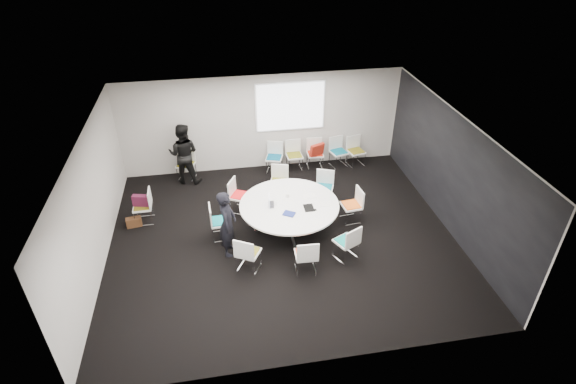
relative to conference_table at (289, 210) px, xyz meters
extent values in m
cube|color=black|center=(-0.21, -0.29, -0.57)|extent=(8.00, 7.00, 0.04)
cube|color=white|center=(-0.21, -0.29, 2.27)|extent=(8.00, 7.00, 0.04)
cube|color=#B0ABA6|center=(-0.21, 3.23, 0.85)|extent=(8.00, 0.04, 2.80)
cube|color=#B0ABA6|center=(-0.21, -3.81, 0.85)|extent=(8.00, 0.04, 2.80)
cube|color=#B0ABA6|center=(-4.23, -0.29, 0.85)|extent=(0.04, 7.00, 2.80)
cube|color=#B0ABA6|center=(3.81, -0.29, 0.85)|extent=(0.04, 7.00, 2.80)
cube|color=black|center=(3.78, -0.29, 0.85)|extent=(0.01, 6.94, 2.74)
cube|color=silver|center=(0.00, 0.00, -0.51)|extent=(0.90, 0.90, 0.08)
cylinder|color=silver|center=(0.00, 0.00, -0.19)|extent=(0.10, 0.10, 0.65)
cylinder|color=white|center=(0.00, 0.00, 0.16)|extent=(2.35, 2.35, 0.04)
cube|color=white|center=(0.59, 3.17, 1.30)|extent=(1.90, 0.03, 1.35)
cube|color=silver|center=(1.55, 0.09, -0.34)|extent=(0.46, 0.46, 0.42)
cube|color=white|center=(1.55, 0.09, -0.11)|extent=(0.49, 0.51, 0.04)
cube|color=#D55B17|center=(1.55, 0.09, -0.08)|extent=(0.42, 0.44, 0.03)
cube|color=white|center=(1.76, 0.11, 0.12)|extent=(0.09, 0.46, 0.42)
cube|color=silver|center=(1.09, 0.98, -0.34)|extent=(0.54, 0.54, 0.42)
cube|color=white|center=(1.09, 0.98, -0.11)|extent=(0.59, 0.58, 0.04)
cube|color=#0C6C81|center=(1.09, 0.98, -0.08)|extent=(0.51, 0.50, 0.03)
cube|color=white|center=(1.16, 1.17, 0.12)|extent=(0.44, 0.20, 0.42)
cube|color=silver|center=(-0.03, 1.46, -0.34)|extent=(0.52, 0.52, 0.42)
cube|color=white|center=(-0.03, 1.46, -0.11)|extent=(0.57, 0.56, 0.04)
cube|color=olive|center=(-0.03, 1.46, -0.08)|extent=(0.49, 0.48, 0.03)
cube|color=white|center=(0.04, 1.66, 0.12)|extent=(0.45, 0.17, 0.42)
cube|color=silver|center=(-1.09, 0.98, -0.34)|extent=(0.56, 0.56, 0.42)
cube|color=white|center=(-1.09, 0.98, -0.11)|extent=(0.60, 0.61, 0.04)
cube|color=red|center=(-1.09, 0.98, -0.08)|extent=(0.52, 0.53, 0.03)
cube|color=white|center=(-1.28, 1.08, 0.12)|extent=(0.24, 0.43, 0.42)
cube|color=silver|center=(-1.63, -0.02, -0.34)|extent=(0.44, 0.44, 0.42)
cube|color=white|center=(-1.63, -0.02, -0.11)|extent=(0.46, 0.48, 0.04)
cube|color=#0A767F|center=(-1.63, -0.02, -0.08)|extent=(0.40, 0.42, 0.03)
cube|color=white|center=(-1.84, -0.03, 0.12)|extent=(0.06, 0.46, 0.42)
cube|color=silver|center=(-1.10, -1.23, -0.34)|extent=(0.57, 0.57, 0.42)
cube|color=white|center=(-1.10, -1.23, -0.11)|extent=(0.62, 0.61, 0.04)
cube|color=olive|center=(-1.10, -1.23, -0.08)|extent=(0.53, 0.53, 0.03)
cube|color=white|center=(-1.20, -1.41, 0.12)|extent=(0.42, 0.26, 0.42)
cube|color=silver|center=(0.09, -1.51, -0.34)|extent=(0.44, 0.44, 0.42)
cube|color=white|center=(0.09, -1.51, -0.11)|extent=(0.48, 0.46, 0.04)
cube|color=red|center=(0.09, -1.51, -0.08)|extent=(0.41, 0.39, 0.03)
cube|color=white|center=(0.09, -1.72, 0.12)|extent=(0.46, 0.05, 0.42)
cube|color=silver|center=(1.05, -1.23, -0.34)|extent=(0.56, 0.56, 0.42)
cube|color=white|center=(1.05, -1.23, -0.11)|extent=(0.61, 0.60, 0.04)
cube|color=#09877C|center=(1.05, -1.23, -0.08)|extent=(0.53, 0.52, 0.03)
cube|color=white|center=(1.14, -1.41, 0.12)|extent=(0.43, 0.24, 0.42)
cube|color=silver|center=(0.05, 2.83, -0.34)|extent=(0.53, 0.53, 0.42)
cube|color=white|center=(0.05, 2.83, -0.11)|extent=(0.57, 0.56, 0.04)
cube|color=#0A5478|center=(0.05, 2.83, -0.08)|extent=(0.50, 0.48, 0.03)
cube|color=white|center=(0.11, 3.03, 0.12)|extent=(0.45, 0.17, 0.42)
cube|color=silver|center=(0.65, 2.86, -0.34)|extent=(0.43, 0.43, 0.42)
cube|color=white|center=(0.65, 2.86, -0.11)|extent=(0.48, 0.46, 0.04)
cube|color=olive|center=(0.65, 2.86, -0.08)|extent=(0.41, 0.39, 0.03)
cube|color=white|center=(0.65, 3.07, 0.12)|extent=(0.46, 0.05, 0.42)
cube|color=silver|center=(1.28, 2.86, -0.34)|extent=(0.44, 0.44, 0.42)
cube|color=white|center=(1.28, 2.86, -0.11)|extent=(0.48, 0.46, 0.04)
cube|color=red|center=(1.28, 2.86, -0.08)|extent=(0.42, 0.40, 0.03)
cube|color=white|center=(1.29, 3.07, 0.12)|extent=(0.46, 0.06, 0.42)
cube|color=silver|center=(2.00, 2.85, -0.34)|extent=(0.52, 0.52, 0.42)
cube|color=white|center=(2.00, 2.85, -0.11)|extent=(0.56, 0.55, 0.04)
cube|color=#0A6881|center=(2.00, 2.85, -0.08)|extent=(0.49, 0.47, 0.03)
cube|color=white|center=(1.94, 3.05, 0.12)|extent=(0.45, 0.16, 0.42)
cube|color=silver|center=(2.52, 2.81, -0.34)|extent=(0.50, 0.50, 0.42)
cube|color=white|center=(2.52, 2.81, -0.11)|extent=(0.54, 0.53, 0.04)
cube|color=olive|center=(2.52, 2.81, -0.08)|extent=(0.47, 0.46, 0.03)
cube|color=white|center=(2.48, 3.01, 0.12)|extent=(0.46, 0.13, 0.42)
cube|color=silver|center=(-3.48, 0.92, -0.34)|extent=(0.43, 0.43, 0.42)
cube|color=white|center=(-3.48, 0.92, -0.11)|extent=(0.45, 0.47, 0.04)
cube|color=brown|center=(-3.48, 0.92, -0.08)|extent=(0.39, 0.41, 0.03)
cube|color=white|center=(-3.27, 0.92, 0.12)|extent=(0.04, 0.46, 0.42)
cube|color=silver|center=(-2.48, 2.86, -0.34)|extent=(0.54, 0.54, 0.42)
cube|color=white|center=(-2.48, 2.86, -0.11)|extent=(0.59, 0.58, 0.04)
cube|color=olive|center=(-2.48, 2.86, -0.08)|extent=(0.51, 0.50, 0.03)
cube|color=white|center=(-2.40, 3.05, 0.12)|extent=(0.44, 0.20, 0.42)
imported|color=black|center=(-1.48, -0.61, 0.25)|extent=(0.49, 0.65, 1.60)
imported|color=black|center=(-2.48, 2.71, 0.32)|extent=(0.98, 0.85, 1.75)
imported|color=#333338|center=(-0.38, 0.03, 0.19)|extent=(0.22, 0.31, 0.02)
cube|color=silver|center=(-0.47, 0.03, 0.31)|extent=(0.05, 0.30, 0.22)
cube|color=black|center=(0.42, -0.24, 0.19)|extent=(0.22, 0.30, 0.02)
cube|color=navy|center=(-0.08, -0.40, 0.19)|extent=(0.33, 0.31, 0.03)
cube|color=white|center=(0.53, 0.25, 0.18)|extent=(0.32, 0.24, 0.00)
cube|color=white|center=(0.82, -0.14, 0.18)|extent=(0.32, 0.24, 0.00)
cylinder|color=white|center=(0.01, 0.30, 0.22)|extent=(0.08, 0.08, 0.09)
cube|color=black|center=(0.51, -0.35, 0.18)|extent=(0.15, 0.10, 0.01)
cube|color=#4D142D|center=(-3.48, 0.92, 0.07)|extent=(0.42, 0.23, 0.28)
cube|color=#492B17|center=(-3.72, 0.76, -0.43)|extent=(0.38, 0.21, 0.24)
cube|color=maroon|center=(1.28, 2.65, 0.15)|extent=(0.47, 0.32, 0.36)
camera|label=1|loc=(-1.52, -8.57, 6.12)|focal=28.00mm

